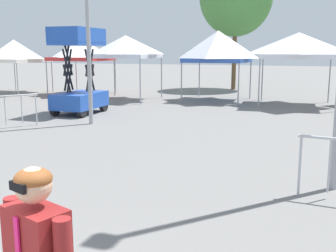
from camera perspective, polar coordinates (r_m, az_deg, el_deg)
canopy_tent_far_right at (r=25.67m, az=-20.79°, el=9.83°), size 3.23×3.23×3.11m
canopy_tent_center at (r=23.89m, az=-12.11°, el=10.47°), size 3.05×3.05×3.17m
canopy_tent_right_of_center at (r=20.86m, az=-5.97°, el=11.01°), size 2.94×2.94×3.24m
canopy_tent_far_left at (r=20.56m, az=7.03°, el=11.02°), size 3.06×3.06×3.45m
canopy_tent_left_of_center at (r=19.40m, az=17.85°, el=10.71°), size 3.57×3.57×3.28m
scissor_lift at (r=16.51m, az=-12.34°, el=5.36°), size 1.44×2.33×3.35m
crowd_barrier_near_person at (r=14.04m, az=-21.96°, el=2.71°), size 1.24×1.76×1.08m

